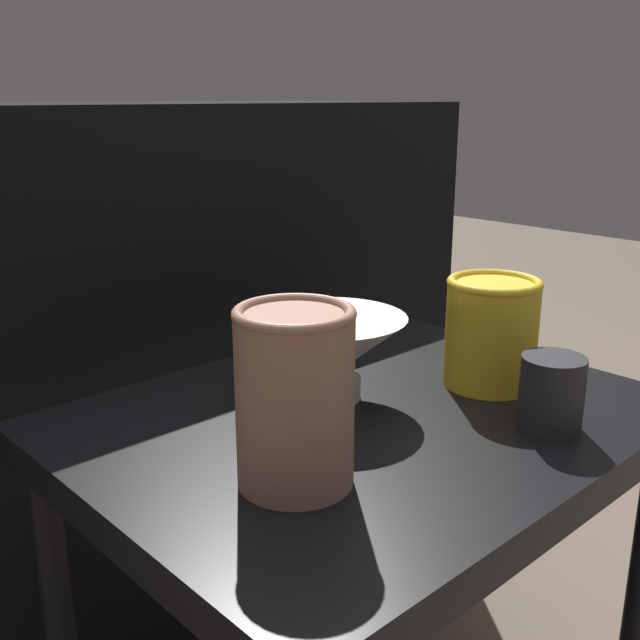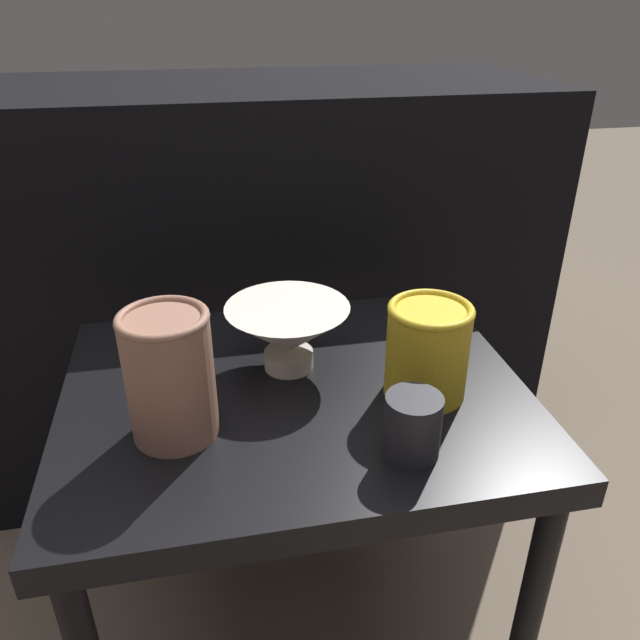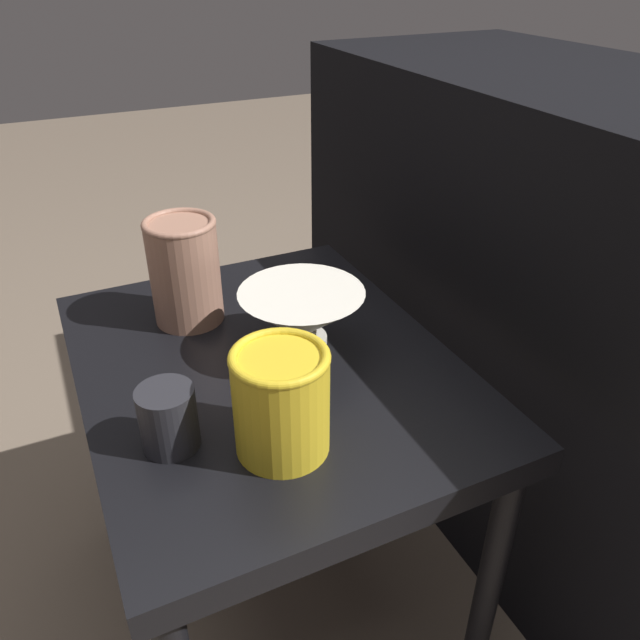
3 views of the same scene
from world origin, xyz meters
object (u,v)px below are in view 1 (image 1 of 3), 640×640
(cup, at_px, (551,393))
(vase_textured_left, at_px, (295,395))
(bowl, at_px, (333,348))
(vase_colorful_right, at_px, (491,330))

(cup, bearing_deg, vase_textured_left, 160.67)
(bowl, bearing_deg, vase_textured_left, -143.47)
(bowl, xyz_separation_m, vase_colorful_right, (0.17, -0.10, 0.01))
(bowl, relative_size, vase_colorful_right, 1.33)
(bowl, relative_size, vase_textured_left, 1.07)
(vase_textured_left, height_order, cup, vase_textured_left)
(vase_colorful_right, height_order, cup, vase_colorful_right)
(vase_textured_left, distance_m, cup, 0.30)
(bowl, relative_size, cup, 2.23)
(vase_textured_left, xyz_separation_m, vase_colorful_right, (0.33, 0.02, -0.02))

